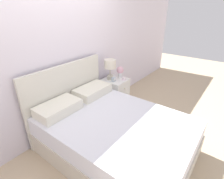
{
  "coord_description": "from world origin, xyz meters",
  "views": [
    {
      "loc": [
        -1.55,
        -2.11,
        1.9
      ],
      "look_at": [
        0.5,
        -0.55,
        0.67
      ],
      "focal_mm": 28.0,
      "sensor_mm": 36.0,
      "label": 1
    }
  ],
  "objects": [
    {
      "name": "teacup",
      "position": [
        1.09,
        -0.39,
        0.63
      ],
      "size": [
        0.11,
        0.11,
        0.06
      ],
      "color": "white",
      "rests_on": "nightstand"
    },
    {
      "name": "wall_back",
      "position": [
        0.0,
        0.07,
        1.3
      ],
      "size": [
        8.0,
        0.06,
        2.6
      ],
      "color": "white",
      "rests_on": "ground_plane"
    },
    {
      "name": "table_lamp",
      "position": [
        0.94,
        -0.16,
        0.89
      ],
      "size": [
        0.22,
        0.22,
        0.39
      ],
      "color": "beige",
      "rests_on": "nightstand"
    },
    {
      "name": "bed",
      "position": [
        0.0,
        -0.92,
        0.3
      ],
      "size": [
        1.48,
        1.98,
        1.12
      ],
      "color": "beige",
      "rests_on": "ground_plane"
    },
    {
      "name": "flower_vase",
      "position": [
        1.15,
        -0.25,
        0.74
      ],
      "size": [
        0.14,
        0.14,
        0.22
      ],
      "color": "white",
      "rests_on": "nightstand"
    },
    {
      "name": "alarm_clock",
      "position": [
        0.9,
        -0.28,
        0.65
      ],
      "size": [
        0.07,
        0.06,
        0.08
      ],
      "color": "silver",
      "rests_on": "nightstand"
    },
    {
      "name": "ground_plane",
      "position": [
        0.0,
        0.0,
        0.0
      ],
      "size": [
        12.0,
        12.0,
        0.0
      ],
      "primitive_type": "plane",
      "color": "#CCB28E"
    },
    {
      "name": "nightstand",
      "position": [
        1.0,
        -0.24,
        0.3
      ],
      "size": [
        0.42,
        0.46,
        0.61
      ],
      "color": "white",
      "rests_on": "ground_plane"
    }
  ]
}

